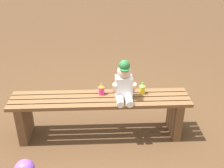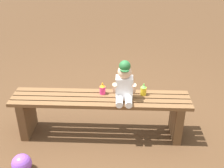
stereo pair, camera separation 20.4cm
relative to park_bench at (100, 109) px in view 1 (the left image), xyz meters
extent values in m
plane|color=#4C331E|center=(0.00, 0.00, -0.31)|extent=(16.00, 16.00, 0.00)
cube|color=brown|center=(0.00, -0.14, 0.12)|extent=(1.82, 0.08, 0.04)
cube|color=brown|center=(0.00, -0.05, 0.12)|extent=(1.82, 0.08, 0.04)
cube|color=brown|center=(0.00, 0.05, 0.12)|extent=(1.82, 0.08, 0.04)
cube|color=brown|center=(0.00, 0.14, 0.12)|extent=(1.82, 0.08, 0.04)
cube|color=brown|center=(-0.79, 0.00, -0.10)|extent=(0.08, 0.35, 0.42)
cube|color=brown|center=(0.79, 0.00, -0.10)|extent=(0.08, 0.35, 0.42)
cube|color=white|center=(0.24, 0.00, 0.26)|extent=(0.17, 0.12, 0.23)
sphere|color=beige|center=(0.24, 0.00, 0.43)|extent=(0.14, 0.14, 0.14)
cylinder|color=#266633|center=(0.24, -0.04, 0.47)|extent=(0.09, 0.09, 0.01)
sphere|color=#266633|center=(0.24, 0.00, 0.49)|extent=(0.11, 0.11, 0.11)
cylinder|color=white|center=(0.19, -0.12, 0.18)|extent=(0.07, 0.16, 0.07)
cylinder|color=white|center=(0.28, -0.12, 0.18)|extent=(0.07, 0.16, 0.07)
cylinder|color=beige|center=(0.15, -0.03, 0.27)|extent=(0.04, 0.12, 0.14)
cylinder|color=beige|center=(0.33, -0.03, 0.27)|extent=(0.04, 0.12, 0.14)
cylinder|color=#E5337F|center=(0.02, 0.07, 0.18)|extent=(0.06, 0.06, 0.08)
cone|color=orange|center=(0.02, 0.07, 0.24)|extent=(0.06, 0.06, 0.03)
cylinder|color=orange|center=(0.02, 0.07, 0.26)|extent=(0.01, 0.01, 0.02)
cylinder|color=yellow|center=(0.44, 0.07, 0.18)|extent=(0.06, 0.06, 0.08)
cone|color=#66CC4C|center=(0.44, 0.07, 0.24)|extent=(0.06, 0.06, 0.03)
cylinder|color=#66CC4C|center=(0.44, 0.07, 0.26)|extent=(0.01, 0.01, 0.02)
camera|label=1|loc=(0.02, -2.37, 1.54)|focal=43.64mm
camera|label=2|loc=(0.22, -2.37, 1.54)|focal=43.64mm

